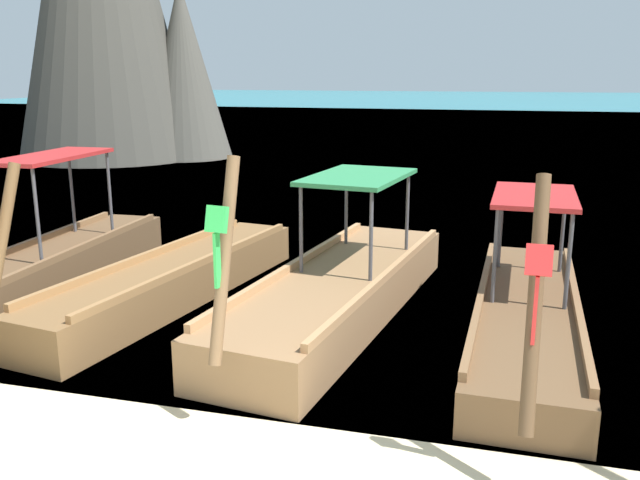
{
  "coord_description": "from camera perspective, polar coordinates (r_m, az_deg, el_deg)",
  "views": [
    {
      "loc": [
        2.02,
        -2.99,
        3.22
      ],
      "look_at": [
        0.0,
        4.5,
        1.29
      ],
      "focal_mm": 37.85,
      "sensor_mm": 36.0,
      "label": 1
    }
  ],
  "objects": [
    {
      "name": "longtail_boat_yellow_ribbon",
      "position": [
        10.81,
        -23.41,
        -2.61
      ],
      "size": [
        1.23,
        7.09,
        2.63
      ],
      "color": "brown",
      "rests_on": "ground"
    },
    {
      "name": "longtail_boat_green_ribbon",
      "position": [
        9.13,
        1.61,
        -4.31
      ],
      "size": [
        2.15,
        6.12,
        2.49
      ],
      "color": "olive",
      "rests_on": "ground"
    },
    {
      "name": "longtail_boat_red_ribbon",
      "position": [
        8.8,
        17.08,
        -6.02
      ],
      "size": [
        1.39,
        6.13,
        2.44
      ],
      "color": "brown",
      "rests_on": "ground"
    },
    {
      "name": "sea_water",
      "position": [
        65.6,
        13.53,
        10.76
      ],
      "size": [
        120.0,
        120.0,
        0.0
      ],
      "primitive_type": "plane",
      "color": "#147A89",
      "rests_on": "ground"
    },
    {
      "name": "longtail_boat_orange_ribbon",
      "position": [
        9.97,
        -12.39,
        -3.38
      ],
      "size": [
        1.84,
        5.96,
        2.33
      ],
      "color": "brown",
      "rests_on": "ground"
    }
  ]
}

